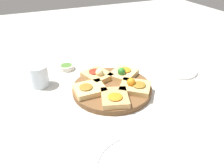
{
  "coord_description": "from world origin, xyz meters",
  "views": [
    {
      "loc": [
        0.31,
        0.7,
        0.52
      ],
      "look_at": [
        0.0,
        0.0,
        0.03
      ],
      "focal_mm": 35.0,
      "sensor_mm": 36.0,
      "label": 1
    }
  ],
  "objects": [
    {
      "name": "focaccia_slice_1",
      "position": [
        0.03,
        -0.09,
        0.04
      ],
      "size": [
        0.13,
        0.14,
        0.05
      ],
      "color": "tan",
      "rests_on": "serving_board"
    },
    {
      "name": "ground_plane",
      "position": [
        0.0,
        0.0,
        0.0
      ],
      "size": [
        3.0,
        3.0,
        0.0
      ],
      "primitive_type": "plane",
      "color": "beige"
    },
    {
      "name": "focaccia_slice_3",
      "position": [
        0.03,
        0.09,
        0.04
      ],
      "size": [
        0.13,
        0.14,
        0.03
      ],
      "color": "tan",
      "rests_on": "serving_board"
    },
    {
      "name": "napkin_stack",
      "position": [
        -0.08,
        -0.34,
        0.0
      ],
      "size": [
        0.16,
        0.15,
        0.01
      ],
      "primitive_type": "cube",
      "rotation": [
        0.0,
        0.0,
        0.34
      ],
      "color": "white",
      "rests_on": "ground_plane"
    },
    {
      "name": "focaccia_slice_4",
      "position": [
        -0.08,
        0.06,
        0.04
      ],
      "size": [
        0.16,
        0.15,
        0.05
      ],
      "color": "tan",
      "rests_on": "serving_board"
    },
    {
      "name": "water_glass",
      "position": [
        0.27,
        -0.17,
        0.05
      ],
      "size": [
        0.08,
        0.08,
        0.09
      ],
      "primitive_type": "cylinder",
      "color": "silver",
      "rests_on": "ground_plane"
    },
    {
      "name": "plate_left",
      "position": [
        -0.37,
        -0.03,
        0.01
      ],
      "size": [
        0.18,
        0.18,
        0.02
      ],
      "color": "white",
      "rests_on": "ground_plane"
    },
    {
      "name": "dipping_bowl",
      "position": [
        0.13,
        -0.27,
        0.01
      ],
      "size": [
        0.07,
        0.07,
        0.02
      ],
      "color": "silver",
      "rests_on": "ground_plane"
    },
    {
      "name": "focaccia_slice_2",
      "position": [
        0.1,
        -0.0,
        0.04
      ],
      "size": [
        0.12,
        0.1,
        0.03
      ],
      "color": "#DBB775",
      "rests_on": "serving_board"
    },
    {
      "name": "focaccia_slice_0",
      "position": [
        -0.08,
        -0.06,
        0.04
      ],
      "size": [
        0.15,
        0.15,
        0.05
      ],
      "color": "#DBB775",
      "rests_on": "serving_board"
    },
    {
      "name": "serving_board",
      "position": [
        0.0,
        0.0,
        0.01
      ],
      "size": [
        0.33,
        0.33,
        0.02
      ],
      "primitive_type": "cylinder",
      "color": "brown",
      "rests_on": "ground_plane"
    }
  ]
}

